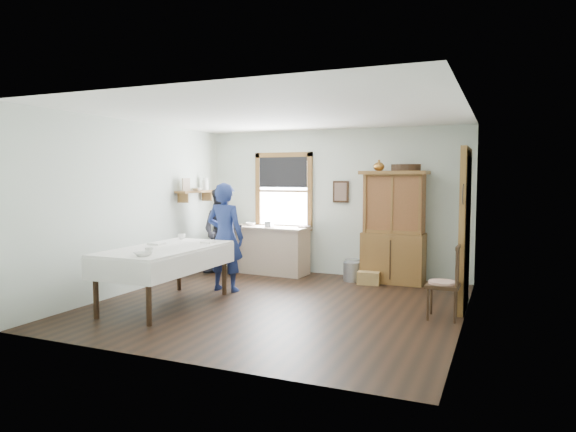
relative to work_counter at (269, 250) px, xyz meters
The scene contains 20 objects.
room 2.58m from the work_counter, 61.37° to the right, with size 5.01×5.01×2.70m.
window 1.25m from the work_counter, 65.52° to the left, with size 1.18×0.07×1.48m.
doorway 3.90m from the work_counter, 19.36° to the right, with size 0.09×1.14×2.22m.
wall_shelf 1.76m from the work_counter, 154.39° to the right, with size 0.24×1.00×0.44m.
framed_picture 1.75m from the work_counter, 14.61° to the left, with size 0.30×0.04×0.40m, color #332011.
rug_beater 4.24m from the work_counter, 26.76° to the right, with size 0.27×0.27×0.01m, color black.
work_counter is the anchor object (origin of this frame).
china_hutch 2.41m from the work_counter, ahead, with size 1.13×0.54×1.92m, color brown.
dining_table 2.83m from the work_counter, 95.80° to the right, with size 1.10×2.08×0.83m, color white.
spindle_chair 3.94m from the work_counter, 30.32° to the right, with size 0.44×0.44×0.96m, color #332011.
pail 1.69m from the work_counter, ahead, with size 0.31×0.31×0.34m, color gray.
wicker_basket 2.05m from the work_counter, ahead, with size 0.37×0.26×0.22m, color tan.
woman_blue 1.69m from the work_counter, 89.70° to the right, with size 0.58×0.38×1.60m, color navy.
figure_dark 0.92m from the work_counter, 143.23° to the right, with size 0.73×0.57×1.50m, color black.
table_cup_a 2.09m from the work_counter, 107.35° to the right, with size 0.12×0.12×0.09m, color white.
table_cup_b 3.52m from the work_counter, 90.55° to the right, with size 0.10×0.10×0.09m, color white.
table_bowl 3.64m from the work_counter, 90.57° to the right, with size 0.23×0.23×0.06m, color white.
counter_book 0.74m from the work_counter, 12.85° to the left, with size 0.17×0.23×0.02m, color brown.
counter_bowl 0.63m from the work_counter, behind, with size 0.19×0.19×0.06m, color white.
shelf_bowl 1.77m from the work_counter, 154.86° to the right, with size 0.22×0.22×0.05m, color white.
Camera 1 is at (2.94, -6.61, 1.81)m, focal length 32.00 mm.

